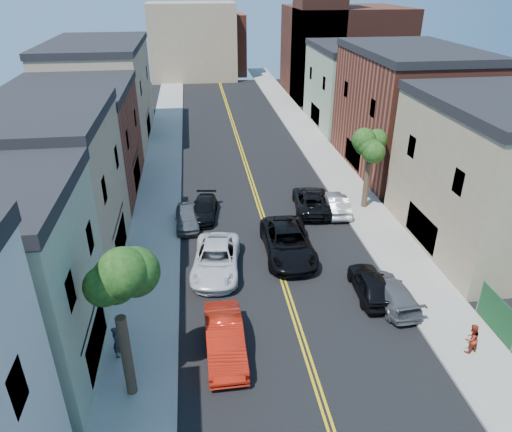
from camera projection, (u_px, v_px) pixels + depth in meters
name	position (u px, v px, depth m)	size (l,w,h in m)	color
sidewalk_left	(161.00, 169.00, 42.92)	(3.20, 100.00, 0.15)	gray
sidewalk_right	(328.00, 161.00, 44.79)	(3.20, 100.00, 0.15)	gray
curb_left	(180.00, 168.00, 43.12)	(0.30, 100.00, 0.15)	gray
curb_right	(311.00, 162.00, 44.58)	(0.30, 100.00, 0.15)	gray
bldg_left_tan_near	(34.00, 198.00, 26.95)	(9.00, 10.00, 9.00)	#998466
bldg_left_brick	(75.00, 145.00, 36.87)	(9.00, 12.00, 8.00)	brown
bldg_left_tan_far	(101.00, 95.00, 48.86)	(9.00, 16.00, 9.50)	#998466
bldg_right_tan	(497.00, 180.00, 29.39)	(9.00, 12.00, 9.00)	#998466
bldg_right_brick	(406.00, 113.00, 41.50)	(9.00, 14.00, 10.00)	brown
bldg_right_palegrn	(354.00, 88.00, 54.17)	(9.00, 12.00, 8.50)	gray
church	(338.00, 44.00, 66.35)	(16.20, 14.20, 22.60)	#4C2319
backdrop_left	(193.00, 42.00, 77.67)	(14.00, 8.00, 12.00)	#998466
backdrop_center	(216.00, 45.00, 82.12)	(10.00, 8.00, 10.00)	brown
tree_left_mid	(112.00, 264.00, 17.04)	(5.20, 5.20, 9.29)	#382B1C
tree_right_far	(372.00, 135.00, 33.39)	(4.40, 4.40, 8.03)	#382B1C
red_sedan	(225.00, 339.00, 21.87)	(1.74, 5.00, 1.65)	red
white_pickup	(216.00, 260.00, 27.97)	(2.70, 5.85, 1.62)	silver
grey_car_left	(187.00, 218.00, 33.06)	(1.63, 4.04, 1.38)	#505257
black_car_left	(204.00, 209.00, 34.36)	(1.78, 4.37, 1.27)	black
grey_car_right	(390.00, 292.00, 25.35)	(1.88, 4.61, 1.34)	#55575C
black_car_right	(371.00, 284.00, 25.90)	(1.74, 4.32, 1.47)	black
silver_car_right	(335.00, 204.00, 35.03)	(1.49, 4.26, 1.40)	#B3B5BB
dark_car_right_far	(311.00, 200.00, 35.39)	(2.54, 5.51, 1.53)	black
black_suv_lane	(288.00, 242.00, 29.60)	(2.95, 6.39, 1.78)	black
pedestrian_left	(117.00, 342.00, 21.51)	(0.58, 0.38, 1.60)	#26262D
pedestrian_right	(471.00, 339.00, 21.74)	(0.75, 0.59, 1.55)	#9A2D17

